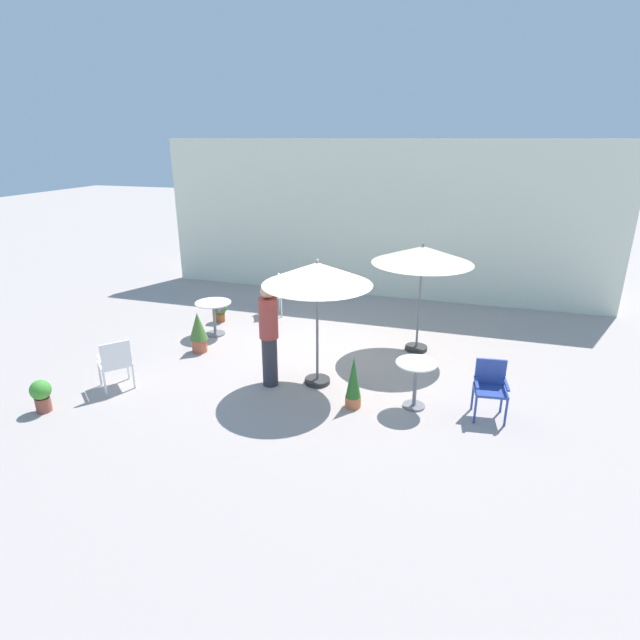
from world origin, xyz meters
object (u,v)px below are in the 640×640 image
Objects in this scene: patio_chair_1 at (115,361)px; potted_plant_2 at (41,394)px; cafe_table_0 at (416,376)px; patio_chair_2 at (275,292)px; potted_plant_1 at (220,310)px; potted_plant_0 at (353,383)px; standing_person at (269,334)px; patio_chair_0 at (490,385)px; patio_umbrella_0 at (423,256)px; cafe_table_1 at (214,312)px; patio_umbrella_1 at (317,275)px; potted_plant_3 at (198,331)px.

patio_chair_1 is 1.18m from potted_plant_2.
cafe_table_0 is 5.10m from patio_chair_2.
potted_plant_1 is (-4.78, 2.62, -0.24)m from cafe_table_0.
patio_chair_2 is (1.11, 4.33, 0.05)m from patio_chair_1.
patio_chair_2 is at bearing 127.09° from potted_plant_0.
standing_person reaches higher than cafe_table_0.
patio_chair_2 is 1.85× the size of potted_plant_2.
potted_plant_2 is (-6.58, -1.93, -0.22)m from patio_chair_0.
patio_umbrella_0 is 2.84× the size of cafe_table_1.
cafe_table_0 is at bearing -10.87° from patio_umbrella_1.
cafe_table_1 reaches higher than potted_plant_2.
patio_chair_0 reaches higher than potted_plant_0.
cafe_table_1 is at bearing -69.97° from potted_plant_1.
potted_plant_0 is (0.79, -0.61, -1.51)m from patio_umbrella_1.
cafe_table_0 is at bearing -28.68° from potted_plant_1.
patio_umbrella_0 is at bearing 121.43° from patio_chair_0.
potted_plant_3 is (-4.10, -1.36, -1.47)m from patio_umbrella_0.
patio_chair_0 is at bearing 4.13° from cafe_table_0.
patio_chair_0 is (1.10, 0.08, -0.01)m from cafe_table_0.
potted_plant_1 is at bearing 151.32° from cafe_table_0.
patio_umbrella_0 is 2.82× the size of cafe_table_0.
potted_plant_2 is at bearing -141.61° from patio_umbrella_0.
patio_chair_0 is at bearing 10.22° from potted_plant_0.
patio_chair_0 is 2.06m from potted_plant_0.
patio_umbrella_1 is at bearing -12.89° from potted_plant_3.
cafe_table_1 is at bearing 99.56° from potted_plant_3.
potted_plant_0 is at bearing -37.97° from patio_umbrella_1.
patio_umbrella_1 is (-1.46, -1.97, 0.01)m from patio_umbrella_0.
patio_umbrella_1 is at bearing -36.65° from potted_plant_1.
standing_person reaches higher than patio_chair_0.
patio_umbrella_0 reaches higher than patio_chair_1.
cafe_table_0 is 4.45m from potted_plant_3.
cafe_table_1 is 2.75m from patio_chair_1.
potted_plant_2 is at bearing -108.09° from patio_chair_2.
cafe_table_1 is 1.77m from patio_chair_2.
patio_chair_2 is 1.19× the size of potted_plant_3.
patio_umbrella_1 is at bearing 142.03° from potted_plant_0.
standing_person is (-2.21, -2.26, -0.98)m from patio_umbrella_0.
standing_person is at bearing -159.15° from patio_umbrella_1.
patio_chair_1 is 1.08× the size of potted_plant_3.
patio_chair_1 reaches higher than potted_plant_0.
patio_umbrella_0 is at bearing 38.39° from potted_plant_2.
patio_umbrella_0 reaches higher than cafe_table_1.
potted_plant_2 is 0.64× the size of potted_plant_3.
potted_plant_3 is at bearing 67.87° from potted_plant_2.
patio_umbrella_0 is 1.21× the size of standing_person.
patio_chair_2 is 4.69m from potted_plant_0.
potted_plant_1 is 4.52m from potted_plant_2.
patio_chair_0 is 0.99× the size of patio_chair_1.
potted_plant_3 is at bearing -103.40° from patio_chair_2.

